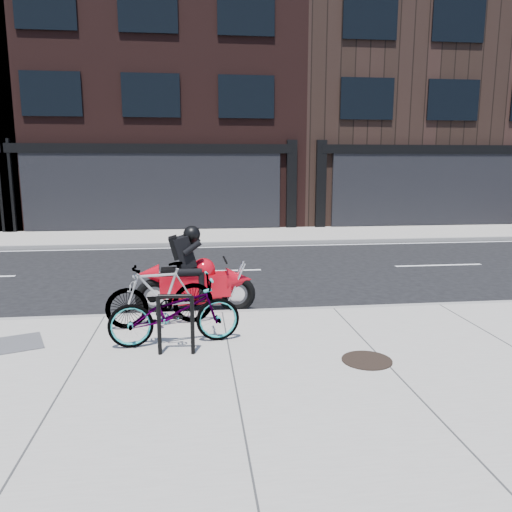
{
  "coord_description": "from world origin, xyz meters",
  "views": [
    {
      "loc": [
        -0.42,
        -10.38,
        2.69
      ],
      "look_at": [
        0.73,
        -0.84,
        0.9
      ],
      "focal_mm": 35.0,
      "sensor_mm": 36.0,
      "label": 1
    }
  ],
  "objects": [
    {
      "name": "sidewalk_far",
      "position": [
        0.0,
        7.75,
        0.07
      ],
      "size": [
        60.0,
        3.5,
        0.13
      ],
      "primitive_type": "cube",
      "color": "gray",
      "rests_on": "ground"
    },
    {
      "name": "bicycle_rear",
      "position": [
        -1.01,
        -2.6,
        0.64
      ],
      "size": [
        1.77,
        0.8,
        1.02
      ],
      "primitive_type": "imported",
      "rotation": [
        0.0,
        0.0,
        4.91
      ],
      "color": "gray",
      "rests_on": "sidewalk_near"
    },
    {
      "name": "motorcycle",
      "position": [
        -0.35,
        -1.6,
        0.66
      ],
      "size": [
        2.17,
        0.48,
        1.62
      ],
      "rotation": [
        0.0,
        0.0,
        0.03
      ],
      "color": "black",
      "rests_on": "ground"
    },
    {
      "name": "sidewalk_near",
      "position": [
        0.0,
        -5.0,
        0.07
      ],
      "size": [
        60.0,
        6.0,
        0.13
      ],
      "primitive_type": "cube",
      "color": "gray",
      "rests_on": "ground"
    },
    {
      "name": "ground",
      "position": [
        0.0,
        0.0,
        0.0
      ],
      "size": [
        120.0,
        120.0,
        0.0
      ],
      "primitive_type": "plane",
      "color": "black",
      "rests_on": "ground"
    },
    {
      "name": "building_mideast",
      "position": [
        10.0,
        14.5,
        6.25
      ],
      "size": [
        12.0,
        10.0,
        12.5
      ],
      "primitive_type": "cube",
      "color": "black",
      "rests_on": "ground"
    },
    {
      "name": "manhole_cover",
      "position": [
        1.78,
        -4.4,
        0.14
      ],
      "size": [
        0.71,
        0.71,
        0.02
      ],
      "primitive_type": "cylinder",
      "rotation": [
        0.0,
        0.0,
        0.08
      ],
      "color": "black",
      "rests_on": "sidewalk_near"
    },
    {
      "name": "building_center",
      "position": [
        -2.0,
        14.5,
        7.25
      ],
      "size": [
        12.0,
        10.0,
        14.5
      ],
      "primitive_type": "cube",
      "color": "black",
      "rests_on": "ground"
    },
    {
      "name": "bike_rack",
      "position": [
        -0.72,
        -3.86,
        0.62
      ],
      "size": [
        0.5,
        0.09,
        0.84
      ],
      "rotation": [
        0.0,
        0.0,
        -0.08
      ],
      "color": "black",
      "rests_on": "sidewalk_near"
    },
    {
      "name": "bicycle_front",
      "position": [
        -0.75,
        -3.45,
        0.62
      ],
      "size": [
        1.94,
        0.89,
        0.98
      ],
      "primitive_type": "imported",
      "rotation": [
        0.0,
        0.0,
        1.7
      ],
      "color": "gray",
      "rests_on": "sidewalk_near"
    },
    {
      "name": "utility_grate",
      "position": [
        -3.06,
        -3.21,
        0.14
      ],
      "size": [
        0.97,
        0.97,
        0.02
      ],
      "primitive_type": "cube",
      "rotation": [
        0.0,
        0.0,
        0.37
      ],
      "color": "#49494B",
      "rests_on": "sidewalk_near"
    }
  ]
}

